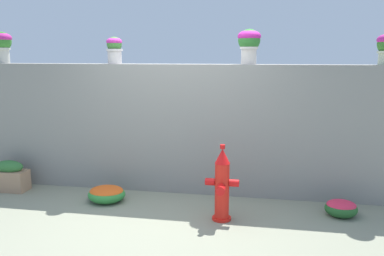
{
  "coord_description": "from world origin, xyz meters",
  "views": [
    {
      "loc": [
        1.17,
        -4.47,
        1.97
      ],
      "look_at": [
        0.22,
        0.84,
        0.97
      ],
      "focal_mm": 37.2,
      "sensor_mm": 36.0,
      "label": 1
    }
  ],
  "objects_px": {
    "flower_bush_left": "(341,208)",
    "planter_box": "(10,176)",
    "potted_plant_1": "(114,48)",
    "potted_plant_0": "(2,43)",
    "fire_hydrant": "(222,186)",
    "flower_bush_right": "(107,193)",
    "potted_plant_2": "(249,42)"
  },
  "relations": [
    {
      "from": "flower_bush_left",
      "to": "planter_box",
      "type": "bearing_deg",
      "value": 178.38
    },
    {
      "from": "potted_plant_1",
      "to": "flower_bush_left",
      "type": "relative_size",
      "value": 0.97
    },
    {
      "from": "potted_plant_0",
      "to": "fire_hydrant",
      "type": "xyz_separation_m",
      "value": [
        3.49,
        -1.03,
        -1.71
      ]
    },
    {
      "from": "potted_plant_0",
      "to": "flower_bush_right",
      "type": "distance_m",
      "value": 2.85
    },
    {
      "from": "fire_hydrant",
      "to": "flower_bush_right",
      "type": "height_order",
      "value": "fire_hydrant"
    },
    {
      "from": "potted_plant_1",
      "to": "flower_bush_right",
      "type": "distance_m",
      "value": 2.05
    },
    {
      "from": "fire_hydrant",
      "to": "potted_plant_1",
      "type": "bearing_deg",
      "value": 149.69
    },
    {
      "from": "flower_bush_left",
      "to": "planter_box",
      "type": "distance_m",
      "value": 4.61
    },
    {
      "from": "fire_hydrant",
      "to": "planter_box",
      "type": "relative_size",
      "value": 1.81
    },
    {
      "from": "planter_box",
      "to": "flower_bush_right",
      "type": "bearing_deg",
      "value": -6.27
    },
    {
      "from": "planter_box",
      "to": "flower_bush_left",
      "type": "bearing_deg",
      "value": -1.62
    },
    {
      "from": "potted_plant_1",
      "to": "potted_plant_2",
      "type": "bearing_deg",
      "value": 0.7
    },
    {
      "from": "fire_hydrant",
      "to": "planter_box",
      "type": "bearing_deg",
      "value": 171.0
    },
    {
      "from": "potted_plant_1",
      "to": "flower_bush_left",
      "type": "height_order",
      "value": "potted_plant_1"
    },
    {
      "from": "potted_plant_0",
      "to": "potted_plant_1",
      "type": "distance_m",
      "value": 1.82
    },
    {
      "from": "fire_hydrant",
      "to": "planter_box",
      "type": "distance_m",
      "value": 3.21
    },
    {
      "from": "potted_plant_2",
      "to": "flower_bush_left",
      "type": "height_order",
      "value": "potted_plant_2"
    },
    {
      "from": "flower_bush_left",
      "to": "fire_hydrant",
      "type": "bearing_deg",
      "value": -165.55
    },
    {
      "from": "potted_plant_1",
      "to": "planter_box",
      "type": "bearing_deg",
      "value": -162.54
    },
    {
      "from": "potted_plant_2",
      "to": "fire_hydrant",
      "type": "bearing_deg",
      "value": -103.48
    },
    {
      "from": "potted_plant_2",
      "to": "flower_bush_right",
      "type": "distance_m",
      "value": 2.81
    },
    {
      "from": "potted_plant_2",
      "to": "fire_hydrant",
      "type": "xyz_separation_m",
      "value": [
        -0.24,
        -1.0,
        -1.7
      ]
    },
    {
      "from": "flower_bush_left",
      "to": "flower_bush_right",
      "type": "relative_size",
      "value": 0.78
    },
    {
      "from": "flower_bush_right",
      "to": "potted_plant_2",
      "type": "bearing_deg",
      "value": 19.93
    },
    {
      "from": "potted_plant_1",
      "to": "fire_hydrant",
      "type": "distance_m",
      "value": 2.53
    },
    {
      "from": "planter_box",
      "to": "potted_plant_1",
      "type": "bearing_deg",
      "value": 17.46
    },
    {
      "from": "potted_plant_0",
      "to": "planter_box",
      "type": "bearing_deg",
      "value": -58.72
    },
    {
      "from": "flower_bush_left",
      "to": "planter_box",
      "type": "height_order",
      "value": "planter_box"
    },
    {
      "from": "flower_bush_left",
      "to": "flower_bush_right",
      "type": "xyz_separation_m",
      "value": [
        -3.04,
        -0.04,
        0.0
      ]
    },
    {
      "from": "potted_plant_1",
      "to": "planter_box",
      "type": "height_order",
      "value": "potted_plant_1"
    },
    {
      "from": "flower_bush_right",
      "to": "potted_plant_1",
      "type": "bearing_deg",
      "value": 95.66
    },
    {
      "from": "fire_hydrant",
      "to": "flower_bush_left",
      "type": "distance_m",
      "value": 1.52
    }
  ]
}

